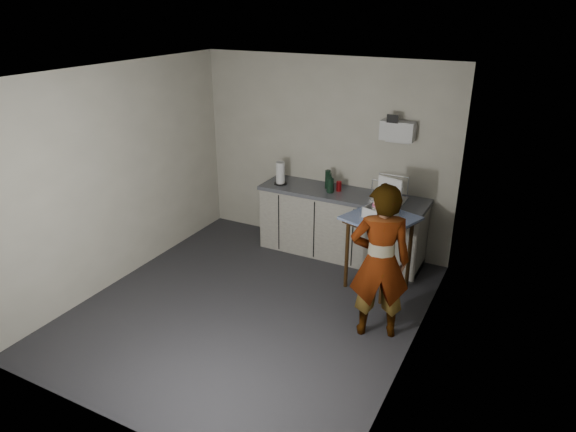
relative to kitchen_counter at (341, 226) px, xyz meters
The scene contains 15 objects.
ground 1.80m from the kitchen_counter, 103.24° to the right, with size 4.00×4.00×0.00m, color #27272C.
wall_back 1.00m from the kitchen_counter, 144.05° to the left, with size 3.60×0.02×2.60m, color #BCB7A4.
wall_right 2.36m from the kitchen_counter, 50.73° to the right, with size 0.02×4.00×2.60m, color #BCB7A4.
wall_left 2.91m from the kitchen_counter, 142.18° to the right, with size 0.02×4.00×2.60m, color #BCB7A4.
ceiling 2.78m from the kitchen_counter, 103.24° to the right, with size 3.60×4.00×0.01m, color white.
kitchen_counter is the anchor object (origin of this frame).
wall_shelf 1.47m from the kitchen_counter, 20.15° to the left, with size 0.42×0.18×0.37m.
side_table 1.01m from the kitchen_counter, 40.10° to the right, with size 0.90×0.90×0.92m.
standing_man 1.85m from the kitchen_counter, 56.33° to the right, with size 0.61×0.40×1.66m, color #B2A593.
soap_bottle 0.64m from the kitchen_counter, 150.96° to the right, with size 0.10×0.10×0.27m, color black.
soda_can 0.55m from the kitchen_counter, 154.21° to the left, with size 0.07×0.07×0.13m, color red.
dark_bottle 0.66m from the kitchen_counter, 166.78° to the left, with size 0.07×0.07×0.25m, color black.
paper_towel 1.09m from the kitchen_counter, behind, with size 0.17×0.17×0.31m.
dish_rack 0.82m from the kitchen_counter, ahead, with size 0.42×0.32×0.29m.
bakery_box 1.09m from the kitchen_counter, 39.35° to the right, with size 0.38×0.39×0.43m.
Camera 1 is at (2.67, -4.24, 3.23)m, focal length 32.00 mm.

